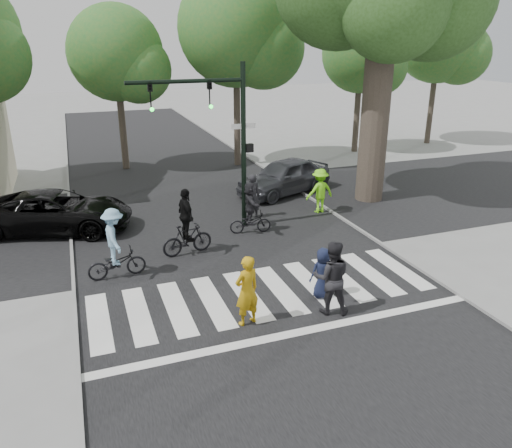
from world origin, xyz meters
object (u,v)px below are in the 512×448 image
(traffic_signal, at_px, (221,125))
(cyclist_mid, at_px, (187,228))
(car_grey, at_px, (284,176))
(pedestrian_child, at_px, (323,273))
(car_suv, at_px, (56,212))
(pedestrian_adult, at_px, (332,278))
(cyclist_left, at_px, (115,248))
(cyclist_right, at_px, (250,211))
(pedestrian_woman, at_px, (247,291))

(traffic_signal, height_order, cyclist_mid, traffic_signal)
(cyclist_mid, height_order, car_grey, cyclist_mid)
(pedestrian_child, bearing_deg, car_suv, -45.18)
(car_grey, bearing_deg, car_suv, -102.44)
(pedestrian_adult, relative_size, cyclist_mid, 0.89)
(traffic_signal, xyz_separation_m, cyclist_left, (-4.13, -2.77, -2.96))
(cyclist_right, bearing_deg, car_grey, 53.00)
(pedestrian_woman, xyz_separation_m, cyclist_mid, (-0.43, 4.75, -0.00))
(cyclist_left, bearing_deg, car_grey, 37.35)
(pedestrian_woman, distance_m, cyclist_left, 4.71)
(pedestrian_child, distance_m, pedestrian_adult, 0.87)
(cyclist_mid, xyz_separation_m, car_suv, (-4.05, 3.73, -0.17))
(pedestrian_adult, xyz_separation_m, cyclist_right, (-0.06, 6.04, -0.14))
(cyclist_left, relative_size, car_suv, 0.40)
(traffic_signal, bearing_deg, car_suv, 161.75)
(pedestrian_child, distance_m, cyclist_left, 6.11)
(traffic_signal, height_order, car_suv, traffic_signal)
(cyclist_mid, bearing_deg, car_suv, 137.36)
(traffic_signal, bearing_deg, car_grey, 40.70)
(cyclist_right, bearing_deg, traffic_signal, 138.40)
(pedestrian_adult, xyz_separation_m, cyclist_mid, (-2.66, 4.96, -0.07))
(traffic_signal, distance_m, car_grey, 6.06)
(pedestrian_adult, distance_m, car_suv, 10.99)
(pedestrian_adult, height_order, car_grey, pedestrian_adult)
(cyclist_right, xyz_separation_m, car_suv, (-6.65, 2.66, -0.11))
(pedestrian_woman, xyz_separation_m, pedestrian_child, (2.41, 0.59, -0.20))
(pedestrian_child, relative_size, car_grey, 0.31)
(cyclist_left, bearing_deg, car_suv, 109.84)
(pedestrian_woman, height_order, car_grey, pedestrian_woman)
(pedestrian_child, bearing_deg, pedestrian_adult, 81.13)
(pedestrian_adult, distance_m, cyclist_mid, 5.63)
(traffic_signal, xyz_separation_m, cyclist_mid, (-1.76, -1.82, -2.98))
(car_suv, bearing_deg, cyclist_mid, -114.97)
(pedestrian_woman, height_order, cyclist_mid, cyclist_mid)
(pedestrian_adult, bearing_deg, pedestrian_child, -79.47)
(pedestrian_adult, bearing_deg, pedestrian_woman, 17.63)
(cyclist_left, xyz_separation_m, car_suv, (-1.69, 4.69, -0.19))
(car_grey, bearing_deg, pedestrian_child, -38.08)
(pedestrian_adult, xyz_separation_m, car_grey, (3.05, 10.17, -0.20))
(cyclist_right, bearing_deg, car_suv, 158.22)
(pedestrian_child, height_order, car_suv, car_suv)
(cyclist_right, bearing_deg, pedestrian_child, -87.35)
(pedestrian_woman, relative_size, pedestrian_adult, 0.93)
(traffic_signal, relative_size, cyclist_mid, 2.66)
(pedestrian_child, distance_m, car_suv, 10.48)
(pedestrian_woman, distance_m, pedestrian_adult, 2.24)
(car_suv, bearing_deg, pedestrian_adult, -124.65)
(traffic_signal, height_order, pedestrian_woman, traffic_signal)
(cyclist_left, bearing_deg, pedestrian_woman, -53.63)
(pedestrian_child, bearing_deg, car_grey, -103.35)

